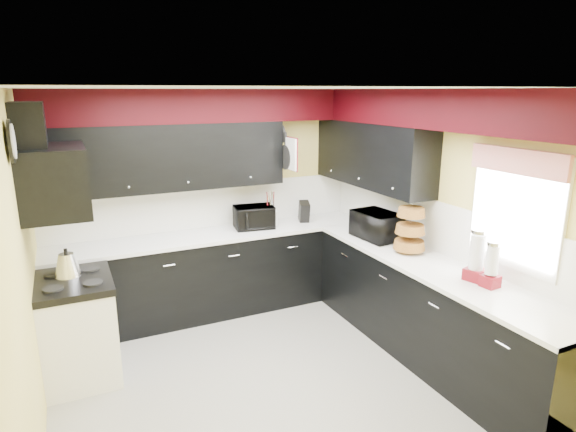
% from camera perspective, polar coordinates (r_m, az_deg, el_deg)
% --- Properties ---
extents(ground, '(3.60, 3.60, 0.00)m').
position_cam_1_polar(ground, '(4.54, -2.20, -18.51)').
color(ground, gray).
rests_on(ground, ground).
extents(wall_back, '(3.60, 0.06, 2.50)m').
position_cam_1_polar(wall_back, '(5.64, -9.51, 1.83)').
color(wall_back, '#E0C666').
rests_on(wall_back, ground).
extents(wall_right, '(0.06, 3.60, 2.50)m').
position_cam_1_polar(wall_right, '(4.95, 17.21, -0.44)').
color(wall_right, '#E0C666').
rests_on(wall_right, ground).
extents(wall_left, '(0.06, 3.60, 2.50)m').
position_cam_1_polar(wall_left, '(3.73, -28.95, -6.56)').
color(wall_left, '#E0C666').
rests_on(wall_left, ground).
extents(ceiling, '(3.60, 3.60, 0.06)m').
position_cam_1_polar(ceiling, '(3.80, -2.58, 14.90)').
color(ceiling, white).
rests_on(ceiling, wall_back).
extents(cab_back, '(3.60, 0.60, 0.90)m').
position_cam_1_polar(cab_back, '(5.60, -8.31, -6.79)').
color(cab_back, black).
rests_on(cab_back, ground).
extents(cab_right, '(0.60, 3.00, 0.90)m').
position_cam_1_polar(cab_right, '(4.82, 16.20, -10.93)').
color(cab_right, black).
rests_on(cab_right, ground).
extents(counter_back, '(3.62, 0.64, 0.04)m').
position_cam_1_polar(counter_back, '(5.45, -8.49, -2.18)').
color(counter_back, white).
rests_on(counter_back, cab_back).
extents(counter_right, '(0.64, 3.02, 0.04)m').
position_cam_1_polar(counter_right, '(4.64, 16.61, -5.67)').
color(counter_right, white).
rests_on(counter_right, cab_right).
extents(splash_back, '(3.60, 0.02, 0.50)m').
position_cam_1_polar(splash_back, '(5.64, -9.45, 1.22)').
color(splash_back, white).
rests_on(splash_back, counter_back).
extents(splash_right, '(0.02, 3.60, 0.50)m').
position_cam_1_polar(splash_right, '(4.96, 17.07, -1.13)').
color(splash_right, white).
rests_on(splash_right, counter_right).
extents(upper_back, '(2.60, 0.35, 0.70)m').
position_cam_1_polar(upper_back, '(5.27, -14.50, 6.75)').
color(upper_back, black).
rests_on(upper_back, wall_back).
extents(upper_right, '(0.35, 1.80, 0.70)m').
position_cam_1_polar(upper_right, '(5.42, 9.87, 7.22)').
color(upper_right, black).
rests_on(upper_right, wall_right).
extents(soffit_back, '(3.60, 0.36, 0.35)m').
position_cam_1_polar(soffit_back, '(5.33, -9.46, 12.77)').
color(soffit_back, black).
rests_on(soffit_back, wall_back).
extents(soffit_right, '(0.36, 3.24, 0.35)m').
position_cam_1_polar(soffit_right, '(4.54, 18.07, 11.96)').
color(soffit_right, black).
rests_on(soffit_right, wall_right).
extents(stove, '(0.60, 0.75, 0.86)m').
position_cam_1_polar(stove, '(4.73, -23.52, -12.41)').
color(stove, white).
rests_on(stove, ground).
extents(cooktop, '(0.62, 0.77, 0.06)m').
position_cam_1_polar(cooktop, '(4.54, -24.11, -7.21)').
color(cooktop, black).
rests_on(cooktop, stove).
extents(hood, '(0.50, 0.78, 0.55)m').
position_cam_1_polar(hood, '(4.31, -26.00, 3.79)').
color(hood, black).
rests_on(hood, wall_left).
extents(hood_duct, '(0.24, 0.40, 0.40)m').
position_cam_1_polar(hood_duct, '(4.27, -28.39, 9.13)').
color(hood_duct, black).
rests_on(hood_duct, wall_left).
extents(window, '(0.03, 0.86, 0.96)m').
position_cam_1_polar(window, '(4.27, 25.43, 0.59)').
color(window, white).
rests_on(window, wall_right).
extents(valance, '(0.04, 0.88, 0.20)m').
position_cam_1_polar(valance, '(4.16, 25.54, 5.87)').
color(valance, red).
rests_on(valance, wall_right).
extents(pan_top, '(0.03, 0.22, 0.40)m').
position_cam_1_polar(pan_top, '(5.57, -0.87, 9.69)').
color(pan_top, black).
rests_on(pan_top, upper_back).
extents(pan_mid, '(0.03, 0.28, 0.46)m').
position_cam_1_polar(pan_mid, '(5.48, -0.29, 6.98)').
color(pan_mid, black).
rests_on(pan_mid, upper_back).
extents(pan_low, '(0.03, 0.24, 0.42)m').
position_cam_1_polar(pan_low, '(5.72, -1.40, 6.99)').
color(pan_low, black).
rests_on(pan_low, upper_back).
extents(cut_board, '(0.03, 0.26, 0.35)m').
position_cam_1_polar(cut_board, '(5.37, 0.35, 7.35)').
color(cut_board, white).
rests_on(cut_board, upper_back).
extents(baskets, '(0.27, 0.27, 0.50)m').
position_cam_1_polar(baskets, '(4.82, 14.28, -1.48)').
color(baskets, brown).
rests_on(baskets, upper_right).
extents(clock, '(0.03, 0.30, 0.30)m').
position_cam_1_polar(clock, '(3.78, -29.99, 7.67)').
color(clock, black).
rests_on(clock, wall_left).
extents(deco_plate, '(0.03, 0.24, 0.24)m').
position_cam_1_polar(deco_plate, '(4.53, 20.89, 10.77)').
color(deco_plate, white).
rests_on(deco_plate, wall_right).
extents(toaster_oven, '(0.49, 0.43, 0.26)m').
position_cam_1_polar(toaster_oven, '(5.56, -4.03, -0.13)').
color(toaster_oven, black).
rests_on(toaster_oven, counter_back).
extents(microwave, '(0.39, 0.55, 0.29)m').
position_cam_1_polar(microwave, '(5.23, 10.48, -1.10)').
color(microwave, black).
rests_on(microwave, counter_right).
extents(utensil_crock, '(0.20, 0.20, 0.18)m').
position_cam_1_polar(utensil_crock, '(5.62, -2.07, -0.33)').
color(utensil_crock, silver).
rests_on(utensil_crock, counter_back).
extents(knife_block, '(0.15, 0.18, 0.25)m').
position_cam_1_polar(knife_block, '(5.80, 1.92, 0.49)').
color(knife_block, black).
rests_on(knife_block, counter_back).
extents(kettle, '(0.23, 0.23, 0.20)m').
position_cam_1_polar(kettle, '(4.61, -24.70, -5.26)').
color(kettle, silver).
rests_on(kettle, cooktop).
extents(dispenser_a, '(0.19, 0.19, 0.42)m').
position_cam_1_polar(dispenser_a, '(4.30, 21.48, -4.46)').
color(dispenser_a, maroon).
rests_on(dispenser_a, counter_right).
extents(dispenser_b, '(0.14, 0.14, 0.35)m').
position_cam_1_polar(dispenser_b, '(4.21, 22.98, -5.56)').
color(dispenser_b, '#600111').
rests_on(dispenser_b, counter_right).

